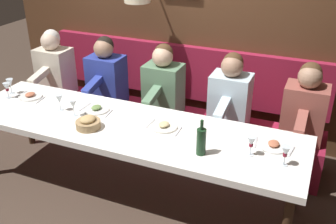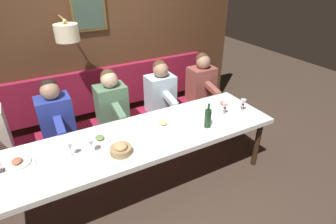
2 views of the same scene
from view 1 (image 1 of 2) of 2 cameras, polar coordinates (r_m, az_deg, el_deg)
ground_plane at (r=3.96m, az=-5.55°, el=-11.28°), size 12.00×12.00×0.00m
dining_table at (r=3.59m, az=-6.02°, el=-2.62°), size 0.90×3.21×0.74m
banquette_bench at (r=4.50m, az=-0.34°, el=-2.65°), size 0.52×3.41×0.45m
back_wall_panel at (r=4.59m, az=2.50°, el=13.16°), size 0.59×4.61×2.90m
diner_nearest at (r=3.94m, az=19.32°, el=0.90°), size 0.60×0.40×0.79m
diner_near at (r=4.03m, az=9.05°, el=2.70°), size 0.60×0.40×0.79m
diner_middle at (r=4.25m, az=-0.71°, el=4.33°), size 0.60×0.40×0.79m
diner_far at (r=4.57m, az=-9.02°, el=5.62°), size 0.60×0.40×0.79m
diner_farthest at (r=4.98m, az=-16.25°, el=6.64°), size 0.60×0.40×0.79m
place_setting_0 at (r=3.48m, az=-0.58°, el=-2.08°), size 0.24×0.31×0.05m
place_setting_1 at (r=3.85m, az=-10.36°, el=0.41°), size 0.24×0.32×0.05m
place_setting_2 at (r=3.31m, az=15.09°, el=-4.72°), size 0.24×0.33×0.05m
place_setting_3 at (r=4.31m, az=-19.38°, el=2.21°), size 0.24×0.32×0.05m
wine_glass_0 at (r=3.89m, az=-15.53°, el=1.78°), size 0.07×0.07×0.16m
wine_glass_1 at (r=3.05m, az=16.72°, el=-5.60°), size 0.07×0.07×0.16m
wine_glass_2 at (r=3.11m, az=12.04°, el=-4.32°), size 0.07×0.07×0.16m
wine_glass_3 at (r=3.74m, az=-13.62°, el=1.04°), size 0.07×0.07×0.16m
wine_glass_4 at (r=4.44m, az=-22.00°, el=3.90°), size 0.07×0.07×0.16m
wine_glass_5 at (r=4.34m, az=-22.39°, el=3.33°), size 0.07×0.07×0.16m
wine_bottle at (r=3.07m, az=4.85°, el=-4.24°), size 0.08×0.08×0.30m
bread_bowl at (r=3.53m, az=-11.54°, el=-1.58°), size 0.22×0.22×0.12m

